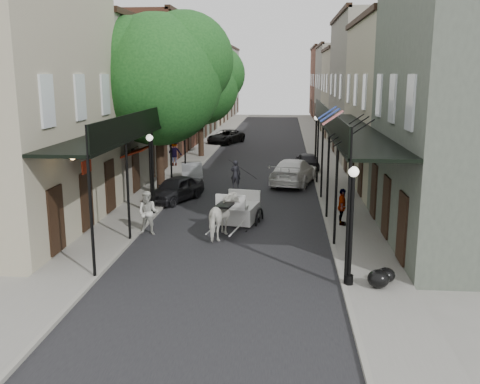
% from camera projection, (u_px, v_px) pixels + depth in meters
% --- Properties ---
extents(ground, '(140.00, 140.00, 0.00)m').
position_uv_depth(ground, '(225.00, 262.00, 18.91)').
color(ground, gray).
rests_on(ground, ground).
extents(road, '(8.00, 90.00, 0.01)m').
position_uv_depth(road, '(256.00, 166.00, 38.37)').
color(road, black).
rests_on(road, ground).
extents(sidewalk_left, '(2.20, 90.00, 0.12)m').
position_uv_depth(sidewalk_left, '(187.00, 165.00, 38.77)').
color(sidewalk_left, gray).
rests_on(sidewalk_left, ground).
extents(sidewalk_right, '(2.20, 90.00, 0.12)m').
position_uv_depth(sidewalk_right, '(326.00, 167.00, 37.94)').
color(sidewalk_right, gray).
rests_on(sidewalk_right, ground).
extents(building_row_left, '(5.00, 80.00, 10.50)m').
position_uv_depth(building_row_left, '(166.00, 88.00, 47.67)').
color(building_row_left, '#A09B80').
rests_on(building_row_left, ground).
extents(building_row_right, '(5.00, 80.00, 10.50)m').
position_uv_depth(building_row_right, '(362.00, 89.00, 46.25)').
color(building_row_right, gray).
rests_on(building_row_right, ground).
extents(gallery_left, '(2.20, 18.05, 4.88)m').
position_uv_depth(gallery_left, '(140.00, 127.00, 25.22)').
color(gallery_left, black).
rests_on(gallery_left, sidewalk_left).
extents(gallery_right, '(2.20, 18.05, 4.88)m').
position_uv_depth(gallery_right, '(345.00, 129.00, 24.43)').
color(gallery_right, black).
rests_on(gallery_right, sidewalk_right).
extents(tree_near, '(7.31, 6.80, 9.63)m').
position_uv_depth(tree_near, '(166.00, 74.00, 27.76)').
color(tree_near, '#382619').
rests_on(tree_near, sidewalk_left).
extents(tree_far, '(6.45, 6.00, 8.61)m').
position_uv_depth(tree_far, '(205.00, 83.00, 41.52)').
color(tree_far, '#382619').
rests_on(tree_far, sidewalk_left).
extents(lamppost_right_near, '(0.32, 0.32, 3.71)m').
position_uv_depth(lamppost_right_near, '(351.00, 224.00, 16.18)').
color(lamppost_right_near, black).
rests_on(lamppost_right_near, sidewalk_right).
extents(lamppost_left, '(0.32, 0.32, 3.71)m').
position_uv_depth(lamppost_left, '(151.00, 173.00, 24.64)').
color(lamppost_left, black).
rests_on(lamppost_left, sidewalk_left).
extents(lamppost_right_far, '(0.32, 0.32, 3.71)m').
position_uv_depth(lamppost_right_far, '(316.00, 142.00, 35.64)').
color(lamppost_right_far, black).
rests_on(lamppost_right_far, sidewalk_right).
extents(horse, '(1.31, 2.22, 1.76)m').
position_uv_depth(horse, '(224.00, 217.00, 21.53)').
color(horse, silver).
rests_on(horse, ground).
extents(carriage, '(2.06, 2.81, 2.94)m').
position_uv_depth(carriage, '(242.00, 196.00, 24.05)').
color(carriage, black).
rests_on(carriage, ground).
extents(pedestrian_walking, '(0.91, 0.72, 1.85)m').
position_uv_depth(pedestrian_walking, '(148.00, 213.00, 21.92)').
color(pedestrian_walking, beige).
rests_on(pedestrian_walking, ground).
extents(pedestrian_sidewalk_left, '(1.37, 1.12, 1.84)m').
position_uv_depth(pedestrian_sidewalk_left, '(174.00, 153.00, 37.91)').
color(pedestrian_sidewalk_left, gray).
rests_on(pedestrian_sidewalk_left, sidewalk_left).
extents(pedestrian_sidewalk_right, '(0.49, 0.97, 1.59)m').
position_uv_depth(pedestrian_sidewalk_right, '(342.00, 207.00, 22.98)').
color(pedestrian_sidewalk_right, gray).
rests_on(pedestrian_sidewalk_right, sidewalk_right).
extents(car_left_near, '(2.90, 4.09, 1.29)m').
position_uv_depth(car_left_near, '(175.00, 189.00, 27.82)').
color(car_left_near, black).
rests_on(car_left_near, ground).
extents(car_left_mid, '(1.92, 3.75, 1.18)m').
position_uv_depth(car_left_mid, '(192.00, 173.00, 32.70)').
color(car_left_mid, gray).
rests_on(car_left_mid, ground).
extents(car_left_far, '(3.69, 5.11, 1.29)m').
position_uv_depth(car_left_far, '(226.00, 137.00, 50.97)').
color(car_left_far, black).
rests_on(car_left_far, ground).
extents(car_right_near, '(3.26, 5.61, 1.53)m').
position_uv_depth(car_right_near, '(294.00, 171.00, 32.15)').
color(car_right_near, white).
rests_on(car_right_near, ground).
extents(car_right_far, '(1.73, 3.72, 1.23)m').
position_uv_depth(car_right_far, '(307.00, 161.00, 36.97)').
color(car_right_far, black).
rests_on(car_right_far, ground).
extents(trash_bags, '(0.93, 1.08, 0.57)m').
position_uv_depth(trash_bags, '(381.00, 277.00, 16.44)').
color(trash_bags, black).
rests_on(trash_bags, sidewalk_right).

